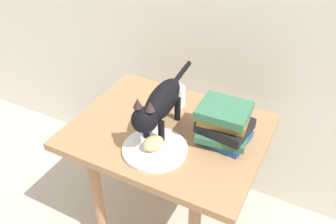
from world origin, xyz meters
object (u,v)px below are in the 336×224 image
object	(u,v)px
cat	(159,104)
plate	(155,149)
bread_roll	(153,143)
book_stack	(224,124)
side_table	(168,146)
candle_jar	(177,97)

from	to	relation	value
cat	plate	bearing A→B (deg)	-71.95
plate	cat	distance (m)	0.16
plate	bread_roll	size ratio (longest dim) A/B	2.92
plate	book_stack	distance (m)	0.26
plate	bread_roll	world-z (taller)	bread_roll
side_table	bread_roll	size ratio (longest dim) A/B	9.18
bread_roll	candle_jar	distance (m)	0.31
candle_jar	plate	bearing A→B (deg)	-79.13
side_table	plate	bearing A→B (deg)	-83.49
bread_roll	cat	world-z (taller)	cat
candle_jar	book_stack	bearing A→B (deg)	-27.25
bread_roll	candle_jar	xyz separation A→B (m)	(-0.05, 0.30, -0.00)
side_table	cat	xyz separation A→B (m)	(-0.02, -0.04, 0.22)
side_table	plate	size ratio (longest dim) A/B	3.15
cat	candle_jar	xyz separation A→B (m)	(-0.03, 0.20, -0.09)
cat	book_stack	size ratio (longest dim) A/B	2.45
bread_roll	candle_jar	bearing A→B (deg)	100.22
book_stack	cat	bearing A→B (deg)	-163.26
plate	candle_jar	world-z (taller)	candle_jar
cat	candle_jar	size ratio (longest dim) A/B	5.63
bread_roll	book_stack	world-z (taller)	book_stack
cat	side_table	bearing A→B (deg)	65.57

